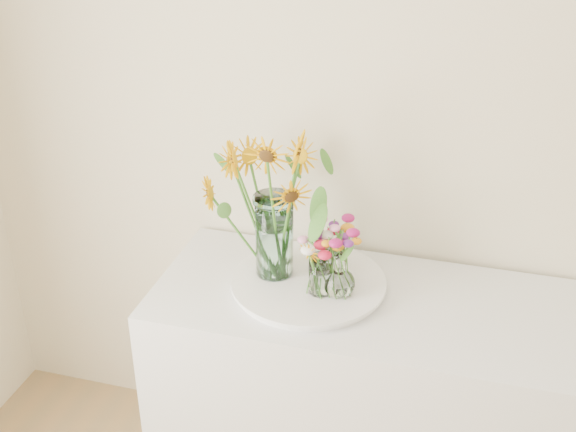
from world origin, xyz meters
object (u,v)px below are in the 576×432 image
(tray, at_px, (308,284))
(small_vase_a, at_px, (321,275))
(small_vase_b, at_px, (339,275))
(counter, at_px, (363,406))
(small_vase_c, at_px, (334,259))
(mason_jar, at_px, (274,236))

(tray, relative_size, small_vase_a, 3.65)
(small_vase_a, relative_size, small_vase_b, 0.90)
(counter, relative_size, small_vase_c, 11.94)
(counter, relative_size, tray, 2.89)
(mason_jar, xyz_separation_m, small_vase_a, (0.17, -0.07, -0.08))
(tray, distance_m, small_vase_c, 0.12)
(small_vase_b, distance_m, small_vase_c, 0.12)
(tray, relative_size, small_vase_b, 3.28)
(tray, xyz_separation_m, mason_jar, (-0.12, 0.02, 0.16))
(counter, xyz_separation_m, mason_jar, (-0.33, 0.03, 0.62))
(small_vase_b, bearing_deg, mason_jar, 164.40)
(mason_jar, bearing_deg, tray, -7.44)
(small_vase_b, relative_size, small_vase_c, 1.26)
(small_vase_c, bearing_deg, tray, -137.48)
(mason_jar, bearing_deg, small_vase_c, 14.62)
(tray, bearing_deg, small_vase_b, -23.68)
(tray, bearing_deg, small_vase_c, 42.52)
(counter, xyz_separation_m, small_vase_b, (-0.09, -0.04, 0.55))
(small_vase_c, bearing_deg, small_vase_a, -98.19)
(tray, distance_m, mason_jar, 0.20)
(small_vase_c, bearing_deg, small_vase_b, -70.66)
(mason_jar, bearing_deg, counter, -5.06)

